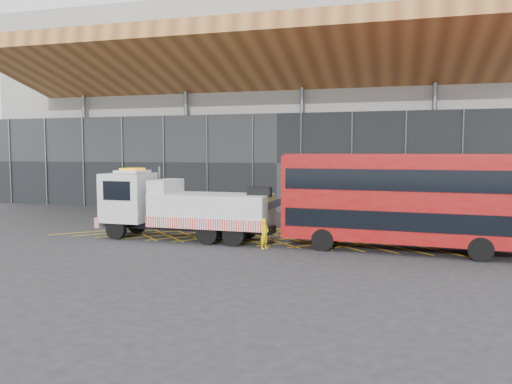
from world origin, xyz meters
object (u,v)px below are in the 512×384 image
(recovery_truck, at_px, (179,206))
(bus_second, at_px, (477,197))
(bus_towed, at_px, (404,198))
(worker, at_px, (265,234))

(recovery_truck, relative_size, bus_second, 1.02)
(bus_towed, relative_size, bus_second, 1.05)
(bus_second, bearing_deg, recovery_truck, -163.75)
(bus_towed, xyz_separation_m, bus_second, (3.81, 3.35, -0.14))
(recovery_truck, relative_size, bus_towed, 0.97)
(bus_second, bearing_deg, bus_towed, -133.40)
(bus_second, distance_m, worker, 11.58)
(bus_second, bearing_deg, worker, -151.39)
(recovery_truck, xyz_separation_m, bus_towed, (12.01, -0.29, 0.79))
(bus_towed, height_order, worker, bus_towed)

